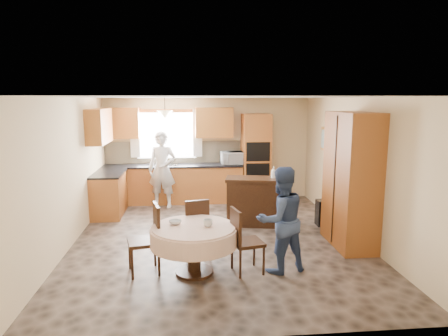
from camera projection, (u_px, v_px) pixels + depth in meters
name	position (u px, v px, depth m)	size (l,w,h in m)	color
floor	(217.00, 239.00, 7.11)	(5.00, 6.00, 0.01)	brown
ceiling	(217.00, 97.00, 6.69)	(5.00, 6.00, 0.01)	white
wall_back	(208.00, 149.00, 9.84)	(5.00, 0.02, 2.50)	#D5BA89
wall_front	(241.00, 224.00, 3.96)	(5.00, 0.02, 2.50)	#D5BA89
wall_left	(68.00, 173.00, 6.66)	(0.02, 6.00, 2.50)	#D5BA89
wall_right	(356.00, 168.00, 7.13)	(0.02, 6.00, 2.50)	#D5BA89
window	(166.00, 135.00, 9.67)	(1.40, 0.03, 1.10)	white
curtain_left	(135.00, 134.00, 9.54)	(0.22, 0.02, 1.15)	white
curtain_right	(197.00, 133.00, 9.68)	(0.22, 0.02, 1.15)	white
base_cab_back	(173.00, 184.00, 9.61)	(3.30, 0.60, 0.88)	#CA7535
counter_back	(173.00, 166.00, 9.53)	(3.30, 0.64, 0.04)	black
base_cab_left	(109.00, 194.00, 8.60)	(0.60, 1.20, 0.88)	#CA7535
counter_left	(108.00, 173.00, 8.52)	(0.64, 1.20, 0.04)	black
backsplash	(173.00, 152.00, 9.76)	(3.30, 0.02, 0.55)	tan
wall_cab_left	(121.00, 123.00, 9.37)	(0.85, 0.33, 0.72)	#CC6A33
wall_cab_right	(214.00, 123.00, 9.58)	(0.90, 0.33, 0.72)	#CC6A33
wall_cab_side	(99.00, 126.00, 8.33)	(0.33, 1.20, 0.72)	#CC6A33
oven_tower	(256.00, 158.00, 9.68)	(0.66, 0.62, 2.12)	#CA7535
oven_upper	(258.00, 152.00, 9.34)	(0.56, 0.01, 0.45)	black
oven_lower	(258.00, 173.00, 9.42)	(0.56, 0.01, 0.45)	black
pendant	(165.00, 114.00, 9.11)	(0.36, 0.36, 0.18)	beige
sideboard	(258.00, 203.00, 7.87)	(1.25, 0.51, 0.89)	#331D0E
space_heater	(326.00, 213.00, 7.87)	(0.37, 0.26, 0.51)	black
cupboard	(352.00, 180.00, 6.67)	(0.59, 1.18, 2.26)	#CA7535
dining_table	(194.00, 237.00, 5.64)	(1.23, 1.23, 0.70)	#331D0E
chair_left	(149.00, 235.00, 5.69)	(0.52, 0.52, 1.00)	#331D0E
chair_back	(196.00, 224.00, 6.32)	(0.48, 0.48, 0.93)	#331D0E
chair_right	(243.00, 238.00, 5.67)	(0.49, 0.49, 0.95)	#331D0E
framed_picture	(327.00, 139.00, 8.53)	(0.06, 0.60, 0.50)	gold
microwave	(232.00, 158.00, 9.58)	(0.54, 0.37, 0.30)	silver
person_sink	(162.00, 170.00, 9.12)	(0.64, 0.42, 1.75)	silver
person_dining	(281.00, 220.00, 5.69)	(0.75, 0.58, 1.54)	navy
bowl_sideboard	(244.00, 180.00, 7.76)	(0.21, 0.21, 0.05)	#B2B2B2
bottle_sideboard	(274.00, 174.00, 7.80)	(0.11, 0.11, 0.28)	silver
cup_table	(208.00, 223.00, 5.59)	(0.13, 0.13, 0.11)	#B2B2B2
bowl_table	(175.00, 222.00, 5.71)	(0.18, 0.18, 0.06)	#B2B2B2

